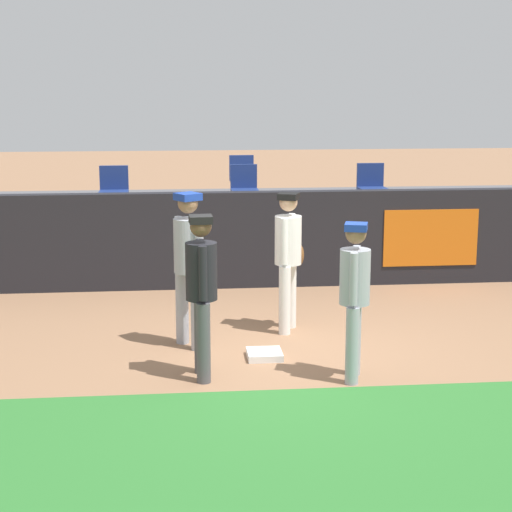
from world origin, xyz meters
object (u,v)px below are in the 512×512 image
object	(u,v)px
first_base	(264,355)
seat_back_center	(242,175)
player_runner_visitor	(189,259)
player_umpire	(202,285)
seat_front_right	(372,185)
player_coach_visitor	(355,290)
player_fielder_home	(289,252)
seat_front_left	(114,188)
seat_front_center	(244,187)

from	to	relation	value
first_base	seat_back_center	bearing A→B (deg)	87.47
first_base	player_runner_visitor	world-z (taller)	player_runner_visitor
first_base	player_umpire	world-z (taller)	player_umpire
first_base	seat_front_right	distance (m)	5.65
seat_front_right	player_umpire	bearing A→B (deg)	-119.47
seat_back_center	player_coach_visitor	bearing A→B (deg)	-85.68
player_fielder_home	seat_front_left	world-z (taller)	player_fielder_home
seat_front_left	seat_front_right	bearing A→B (deg)	-0.00
first_base	seat_back_center	xyz separation A→B (m)	(0.30, 6.74, 1.34)
first_base	player_coach_visitor	xyz separation A→B (m)	(0.87, -0.80, 0.94)
player_runner_visitor	seat_front_left	size ratio (longest dim) A/B	2.22
player_runner_visitor	player_fielder_home	bearing A→B (deg)	81.58
player_fielder_home	seat_front_center	bearing A→B (deg)	-155.30
player_runner_visitor	player_coach_visitor	world-z (taller)	player_runner_visitor
player_runner_visitor	seat_back_center	world-z (taller)	player_runner_visitor
seat_front_left	seat_front_center	bearing A→B (deg)	-0.01
player_umpire	seat_front_left	size ratio (longest dim) A/B	2.11
player_runner_visitor	player_coach_visitor	bearing A→B (deg)	20.31
seat_front_left	player_umpire	bearing A→B (deg)	-77.15
seat_back_center	seat_front_center	bearing A→B (deg)	-93.45
seat_back_center	player_runner_visitor	bearing A→B (deg)	-100.45
player_fielder_home	seat_back_center	xyz separation A→B (m)	(-0.12, 5.66, 0.36)
seat_back_center	first_base	bearing A→B (deg)	-92.53
player_runner_visitor	player_coach_visitor	distance (m)	2.17
player_coach_visitor	seat_back_center	distance (m)	7.57
player_umpire	seat_back_center	size ratio (longest dim) A/B	2.11
seat_front_center	player_runner_visitor	bearing A→B (deg)	-103.22
player_fielder_home	seat_back_center	size ratio (longest dim) A/B	2.11
player_coach_visitor	seat_front_left	bearing A→B (deg)	-137.14
player_umpire	seat_front_center	xyz separation A→B (m)	(0.93, 5.52, 0.36)
player_runner_visitor	seat_front_right	size ratio (longest dim) A/B	2.22
player_coach_visitor	seat_front_center	distance (m)	5.79
player_umpire	seat_front_right	xyz separation A→B (m)	(3.12, 5.52, 0.36)
player_fielder_home	seat_front_left	xyz separation A→B (m)	(-2.42, 3.86, 0.36)
player_coach_visitor	player_runner_visitor	bearing A→B (deg)	-111.39
first_base	seat_front_left	world-z (taller)	seat_front_left
player_umpire	seat_back_center	world-z (taller)	player_umpire
player_runner_visitor	player_coach_visitor	xyz separation A→B (m)	(1.71, -1.33, -0.10)
seat_front_left	seat_front_right	world-z (taller)	same
player_fielder_home	player_runner_visitor	bearing A→B (deg)	-45.18
player_coach_visitor	seat_front_center	bearing A→B (deg)	-156.94
first_base	player_umpire	bearing A→B (deg)	-141.49
player_umpire	seat_front_left	xyz separation A→B (m)	(-1.26, 5.52, 0.36)
player_runner_visitor	seat_back_center	size ratio (longest dim) A/B	2.22
seat_front_left	seat_back_center	distance (m)	2.92
player_umpire	seat_front_center	size ratio (longest dim) A/B	2.11
seat_front_left	seat_front_right	distance (m)	4.38
player_coach_visitor	seat_front_right	xyz separation A→B (m)	(1.52, 5.74, 0.40)
player_runner_visitor	seat_front_left	distance (m)	4.57
player_coach_visitor	seat_back_center	world-z (taller)	seat_back_center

